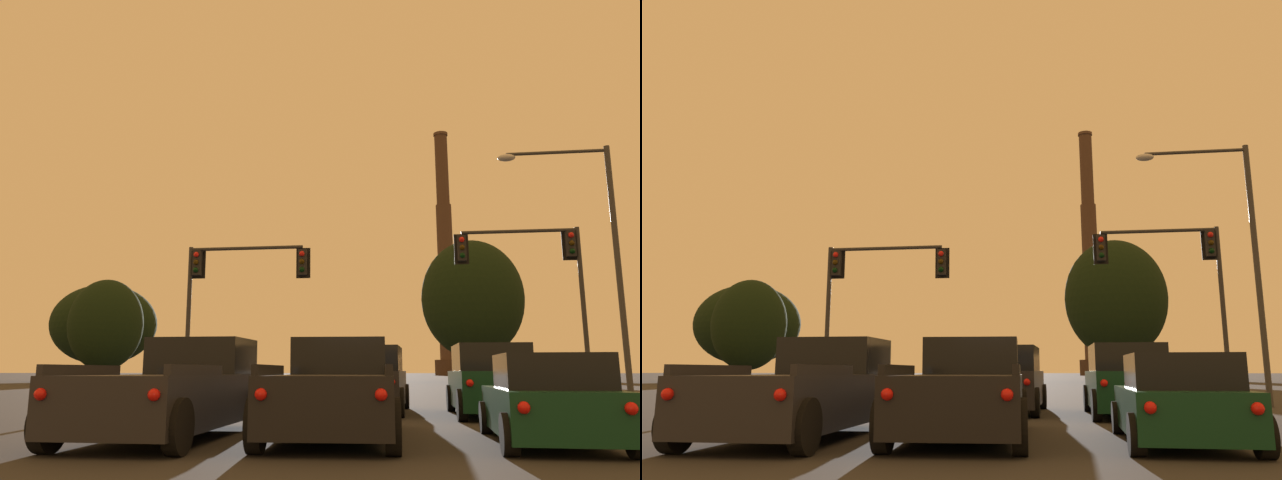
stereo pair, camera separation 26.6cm
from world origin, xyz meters
TOP-DOWN VIEW (x-y plane):
  - hatchback_right_lane_second at (3.39, 9.33)m, footprint 2.00×4.14m
  - pickup_truck_left_lane_second at (-3.05, 9.74)m, footprint 2.21×5.52m
  - suv_center_lane_front at (0.07, 16.91)m, footprint 2.27×4.97m
  - suv_right_lane_front at (3.34, 15.84)m, footprint 2.11×4.91m
  - pickup_truck_center_lane_second at (-0.18, 10.13)m, footprint 2.38×5.57m
  - traffic_light_overhead_left at (-5.97, 23.02)m, footprint 5.20×0.50m
  - traffic_light_overhead_right at (6.50, 23.74)m, footprint 5.01×0.50m
  - street_lamp at (7.82, 20.71)m, footprint 3.91×0.36m
  - smokestack at (12.04, 155.84)m, footprint 7.27×7.27m
  - treeline_center_left at (8.42, 66.25)m, footprint 10.73×9.66m
  - treeline_right_mid at (-33.72, 67.91)m, footprint 12.27×11.05m
  - treeline_center_right at (-29.07, 59.01)m, footprint 7.60×6.84m

SIDE VIEW (x-z plane):
  - hatchback_right_lane_second at x=3.39m, z-range -0.05..1.38m
  - pickup_truck_left_lane_second at x=-3.05m, z-range -0.11..1.71m
  - pickup_truck_center_lane_second at x=-0.18m, z-range -0.11..1.71m
  - suv_center_lane_front at x=0.07m, z-range -0.03..1.83m
  - suv_right_lane_front at x=3.34m, z-range -0.03..1.83m
  - traffic_light_overhead_left at x=-5.97m, z-range 1.63..7.84m
  - traffic_light_overhead_right at x=6.50m, z-range 1.75..8.51m
  - street_lamp at x=7.82m, z-range 1.06..10.08m
  - treeline_center_right at x=-29.07m, z-range 0.59..10.97m
  - treeline_right_mid at x=-33.72m, z-range 0.90..12.02m
  - treeline_center_left at x=8.42m, z-range 1.18..16.14m
  - smokestack at x=12.04m, z-range -6.79..55.49m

